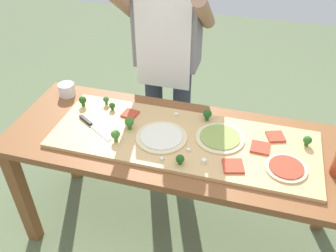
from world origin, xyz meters
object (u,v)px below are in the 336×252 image
cheese_crumble_d (162,159)px  cook_center (167,50)px  pizza_whole_pesto_green (220,138)px  broccoli_floret_back_right (112,106)px  broccoli_floret_front_right (180,159)px  broccoli_floret_front_mid (83,100)px  pizza_slice_near_left (233,166)px  broccoli_floret_front_left (115,135)px  pizza_slice_near_right (276,137)px  cheese_crumble_b (204,161)px  cheese_crumble_a (188,150)px  chefs_knife (90,124)px  pizza_whole_tomato_red (286,168)px  pizza_whole_white_garlic (161,137)px  pizza_slice_center (130,114)px  prep_table (180,154)px  broccoli_floret_center_right (207,114)px  broccoli_floret_back_mid (307,140)px  pizza_slice_far_right (260,148)px  cheese_crumble_c (176,115)px  flour_cup (67,90)px  broccoli_floret_center_left (106,100)px  broccoli_floret_back_left (129,122)px

cheese_crumble_d → cook_center: bearing=103.9°
pizza_whole_pesto_green → broccoli_floret_back_right: bearing=171.4°
broccoli_floret_front_right → broccoli_floret_front_mid: bearing=154.0°
pizza_slice_near_left → broccoli_floret_front_left: (-0.61, 0.03, 0.03)m
pizza_whole_pesto_green → pizza_slice_near_right: bearing=17.9°
broccoli_floret_back_right → cheese_crumble_b: bearing=-26.5°
broccoli_floret_front_mid → cheese_crumble_a: size_ratio=3.87×
chefs_knife → cook_center: 0.69m
pizza_whole_tomato_red → pizza_slice_near_left: pizza_whole_tomato_red is taller
broccoli_floret_front_left → chefs_knife: bearing=155.1°
broccoli_floret_front_right → cheese_crumble_a: (0.02, 0.10, -0.02)m
pizza_whole_white_garlic → broccoli_floret_front_left: (-0.22, -0.08, 0.03)m
cheese_crumble_b → pizza_whole_pesto_green: bearing=77.2°
pizza_slice_center → pizza_slice_near_right: bearing=1.1°
prep_table → cheese_crumble_b: 0.27m
pizza_whole_pesto_green → broccoli_floret_front_right: size_ratio=4.88×
broccoli_floret_center_right → broccoli_floret_back_mid: (0.53, -0.08, -0.01)m
pizza_slice_far_right → cheese_crumble_b: cheese_crumble_b is taller
broccoli_floret_center_right → chefs_knife: bearing=-160.1°
pizza_whole_pesto_green → cheese_crumble_c: (-0.27, 0.13, 0.00)m
broccoli_floret_front_left → cheese_crumble_a: bearing=3.1°
chefs_knife → pizza_slice_far_right: size_ratio=2.71×
broccoli_floret_front_right → flour_cup: bearing=152.5°
broccoli_floret_front_left → cheese_crumble_b: broccoli_floret_front_left is taller
pizza_whole_pesto_green → broccoli_floret_center_left: size_ratio=4.90×
chefs_knife → pizza_slice_near_right: chefs_knife is taller
broccoli_floret_front_mid → flour_cup: (-0.16, 0.11, -0.02)m
broccoli_floret_front_mid → broccoli_floret_center_left: size_ratio=1.19×
broccoli_floret_front_left → cook_center: size_ratio=0.04×
pizza_whole_pesto_green → cook_center: bearing=129.0°
pizza_whole_white_garlic → pizza_slice_near_right: bearing=16.1°
broccoli_floret_front_right → broccoli_floret_center_left: 0.66m
pizza_slice_near_right → cheese_crumble_b: cheese_crumble_b is taller
pizza_whole_tomato_red → broccoli_floret_front_left: size_ratio=2.99×
pizza_slice_far_right → cheese_crumble_c: (-0.48, 0.15, 0.00)m
cheese_crumble_b → cheese_crumble_d: size_ratio=1.29×
chefs_knife → pizza_whole_tomato_red: 1.04m
pizza_slice_center → cheese_crumble_c: (0.26, 0.06, 0.00)m
broccoli_floret_back_left → broccoli_floret_front_mid: 0.37m
pizza_whole_pesto_green → cheese_crumble_a: same height
broccoli_floret_front_right → pizza_slice_near_left: bearing=10.6°
broccoli_floret_back_right → broccoli_floret_front_left: 0.29m
broccoli_floret_front_mid → pizza_slice_near_left: bearing=-16.9°
broccoli_floret_back_mid → cheese_crumble_c: broccoli_floret_back_mid is taller
pizza_whole_white_garlic → broccoli_floret_front_mid: broccoli_floret_front_mid is taller
prep_table → pizza_whole_pesto_green: pizza_whole_pesto_green is taller
broccoli_floret_front_right → cheese_crumble_b: size_ratio=2.42×
broccoli_floret_front_left → broccoli_floret_back_mid: (0.94, 0.23, -0.01)m
pizza_whole_tomato_red → broccoli_floret_back_mid: 0.23m
pizza_whole_white_garlic → broccoli_floret_back_left: bearing=171.2°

